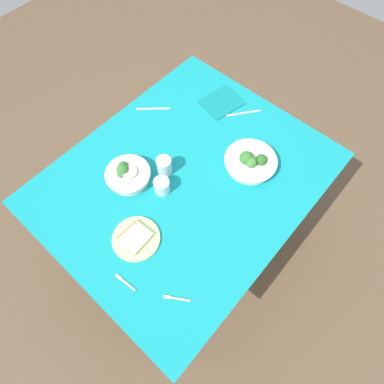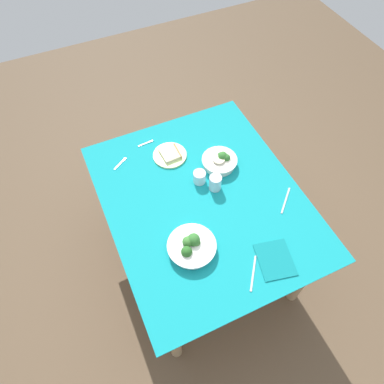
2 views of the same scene
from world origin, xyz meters
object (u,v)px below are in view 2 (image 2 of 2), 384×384
at_px(fork_by_near_bowl, 146,143).
at_px(napkin_folded_upper, 275,260).
at_px(bread_side_plate, 170,155).
at_px(water_glass_side, 215,183).
at_px(fork_by_far_bowl, 121,163).
at_px(broccoli_bowl_near, 220,161).
at_px(water_glass_center, 199,177).
at_px(broccoli_bowl_far, 192,246).
at_px(table_knife_right, 286,200).
at_px(table_knife_left, 253,273).

xyz_separation_m(fork_by_near_bowl, napkin_folded_upper, (-1.03, -0.32, 0.00)).
height_order(bread_side_plate, water_glass_side, water_glass_side).
height_order(bread_side_plate, fork_by_far_bowl, bread_side_plate).
xyz_separation_m(broccoli_bowl_near, water_glass_center, (-0.06, 0.17, 0.00)).
distance_m(broccoli_bowl_far, bread_side_plate, 0.65).
bearing_deg(bread_side_plate, fork_by_near_bowl, 31.70).
relative_size(table_knife_right, napkin_folded_upper, 0.91).
bearing_deg(broccoli_bowl_far, water_glass_side, -43.55).
xyz_separation_m(bread_side_plate, water_glass_side, (-0.33, -0.15, 0.04)).
height_order(broccoli_bowl_far, fork_by_far_bowl, broccoli_bowl_far).
xyz_separation_m(bread_side_plate, napkin_folded_upper, (-0.87, -0.22, -0.01)).
distance_m(broccoli_bowl_far, table_knife_right, 0.62).
relative_size(fork_by_far_bowl, fork_by_near_bowl, 0.93).
height_order(broccoli_bowl_near, bread_side_plate, broccoli_bowl_near).
bearing_deg(fork_by_far_bowl, water_glass_side, -74.50).
bearing_deg(water_glass_center, napkin_folded_upper, -167.18).
distance_m(broccoli_bowl_near, napkin_folded_upper, 0.68).
distance_m(water_glass_side, fork_by_far_bowl, 0.60).
bearing_deg(water_glass_center, broccoli_bowl_near, -69.56).
bearing_deg(broccoli_bowl_near, broccoli_bowl_far, 138.69).
bearing_deg(table_knife_left, napkin_folded_upper, 134.20).
bearing_deg(bread_side_plate, fork_by_far_bowl, 76.96).
bearing_deg(fork_by_far_bowl, broccoli_bowl_near, -57.62).
bearing_deg(fork_by_far_bowl, bread_side_plate, -45.41).
distance_m(water_glass_center, table_knife_left, 0.63).
bearing_deg(fork_by_near_bowl, fork_by_far_bowl, -160.82).
distance_m(broccoli_bowl_far, napkin_folded_upper, 0.43).
relative_size(bread_side_plate, table_knife_left, 1.09).
xyz_separation_m(fork_by_near_bowl, table_knife_left, (-1.04, -0.18, -0.00)).
bearing_deg(bread_side_plate, table_knife_left, -174.48).
bearing_deg(table_knife_left, fork_by_far_bowl, -120.79).
bearing_deg(napkin_folded_upper, bread_side_plate, 14.46).
bearing_deg(water_glass_center, table_knife_right, -130.25).
xyz_separation_m(table_knife_left, napkin_folded_upper, (0.02, -0.14, 0.00)).
distance_m(bread_side_plate, napkin_folded_upper, 0.89).
relative_size(water_glass_side, fork_by_far_bowl, 1.00).
bearing_deg(table_knife_right, napkin_folded_upper, 5.80).
height_order(broccoli_bowl_far, water_glass_side, same).
bearing_deg(napkin_folded_upper, broccoli_bowl_near, -2.25).
xyz_separation_m(water_glass_center, napkin_folded_upper, (-0.61, -0.14, -0.04)).
bearing_deg(fork_by_far_bowl, broccoli_bowl_far, -109.64).
distance_m(water_glass_side, napkin_folded_upper, 0.54).
xyz_separation_m(table_knife_right, napkin_folded_upper, (-0.28, 0.25, 0.00)).
bearing_deg(napkin_folded_upper, table_knife_right, -41.20).
height_order(bread_side_plate, table_knife_right, bread_side_plate).
bearing_deg(table_knife_right, bread_side_plate, -93.88).
relative_size(broccoli_bowl_far, table_knife_right, 1.36).
bearing_deg(broccoli_bowl_near, table_knife_right, -150.35).
height_order(bread_side_plate, napkin_folded_upper, bread_side_plate).
xyz_separation_m(broccoli_bowl_far, fork_by_far_bowl, (0.70, 0.16, -0.03)).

